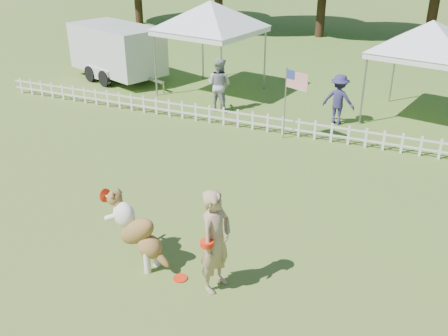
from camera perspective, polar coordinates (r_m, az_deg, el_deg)
name	(u,v)px	position (r m, az deg, el deg)	size (l,w,h in m)	color
ground	(183,261)	(9.76, -4.73, -10.57)	(120.00, 120.00, 0.00)	#3B6F23
picket_fence	(291,126)	(15.39, 7.65, 4.73)	(22.00, 0.08, 0.60)	silver
handler	(216,241)	(8.57, -0.96, -8.36)	(0.70, 0.46, 1.93)	tan
dog	(138,232)	(9.41, -9.81, -7.19)	(1.37, 0.46, 1.42)	brown
frisbee_on_turf	(180,278)	(9.34, -5.02, -12.43)	(0.26, 0.26, 0.02)	red
canopy_tent_left	(211,49)	(19.16, -1.51, 13.43)	(3.23, 3.23, 3.34)	white
canopy_tent_right	(424,73)	(17.38, 21.92, 10.01)	(3.06, 3.06, 3.16)	white
cargo_trailer	(117,52)	(21.58, -12.09, 12.82)	(5.12, 2.25, 2.25)	silver
flag_pole	(285,104)	(14.90, 6.98, 7.28)	(0.83, 0.09, 2.17)	gray
spectator_a	(219,85)	(17.33, -0.55, 9.52)	(0.89, 0.69, 1.83)	#A0A0A5
spectator_b	(339,99)	(16.50, 12.97, 7.64)	(1.05, 0.60, 1.62)	navy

